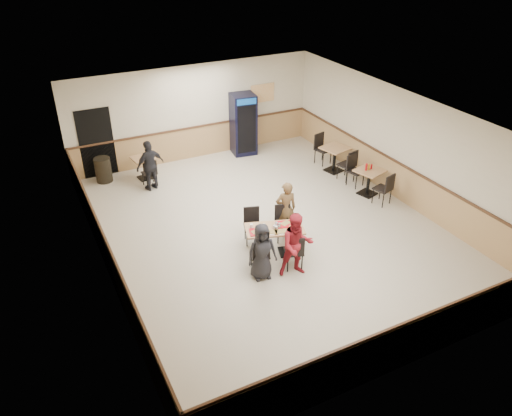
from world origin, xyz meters
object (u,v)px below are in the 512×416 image
diner_woman_right (297,245)px  diner_man_opposite (286,209)px  main_table (274,237)px  side_table_near (369,178)px  lone_diner (150,165)px  diner_woman_left (262,252)px  trash_bin (103,170)px  pepsi_cooler (243,124)px  side_table_far (335,156)px  back_table (144,165)px

diner_woman_right → diner_man_opposite: bearing=83.8°
main_table → side_table_near: bearing=38.2°
lone_diner → diner_woman_left: bearing=84.1°
diner_woman_left → trash_bin: bearing=115.8°
diner_man_opposite → lone_diner: (-2.24, 3.81, 0.03)m
lone_diner → trash_bin: (-1.13, 1.12, -0.37)m
diner_woman_right → pepsi_cooler: (1.82, 6.46, 0.25)m
diner_man_opposite → side_table_near: size_ratio=1.65×
main_table → diner_man_opposite: bearing=62.1°
pepsi_cooler → trash_bin: 4.65m
side_table_far → back_table: 5.77m
side_table_far → back_table: (-5.35, 2.14, -0.07)m
main_table → diner_man_opposite: (0.65, 0.63, 0.24)m
trash_bin → diner_woman_right: bearing=-66.5°
diner_woman_left → trash_bin: size_ratio=1.77×
diner_woman_left → lone_diner: size_ratio=0.89×
back_table → lone_diner: bearing=-90.0°
diner_woman_right → pepsi_cooler: 6.71m
side_table_far → pepsi_cooler: size_ratio=0.44×
diner_woman_left → side_table_near: (4.41, 2.00, -0.16)m
diner_woman_right → side_table_far: 5.40m
side_table_near → side_table_far: 1.68m
diner_man_opposite → side_table_far: bearing=-128.8°
diner_man_opposite → diner_woman_right: bearing=81.8°
pepsi_cooler → trash_bin: size_ratio=2.67×
diner_woman_left → diner_woman_right: bearing=-10.8°
diner_woman_left → diner_woman_right: 0.76m
main_table → lone_diner: bearing=127.8°
pepsi_cooler → side_table_near: bearing=-58.7°
main_table → side_table_far: size_ratio=1.66×
diner_man_opposite → trash_bin: diner_man_opposite is taller
main_table → side_table_near: size_ratio=1.69×
main_table → pepsi_cooler: size_ratio=0.73×
main_table → diner_woman_left: 0.93m
trash_bin → side_table_near: bearing=-32.8°
diner_woman_left → lone_diner: 5.15m
main_table → side_table_far: side_table_far is taller
main_table → side_table_near: (3.76, 1.37, 0.03)m
diner_man_opposite → side_table_near: (3.11, 0.75, -0.21)m
lone_diner → pepsi_cooler: 3.67m
side_table_far → pepsi_cooler: pepsi_cooler is taller
pepsi_cooler → main_table: bearing=-101.3°
main_table → side_table_near: 4.00m
main_table → lone_diner: 4.72m
side_table_near → trash_bin: side_table_near is taller
side_table_far → trash_bin: (-6.48, 2.49, -0.15)m
pepsi_cooler → back_table: bearing=-166.2°
diner_woman_right → side_table_near: 4.33m
diner_man_opposite → back_table: 5.10m
diner_woman_right → side_table_far: size_ratio=1.70×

